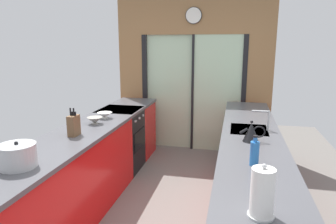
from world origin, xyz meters
TOP-DOWN VIEW (x-y plane):
  - ground_plane at (0.00, 0.60)m, footprint 5.04×7.60m
  - back_wall_unit at (0.00, 2.40)m, footprint 2.64×0.12m
  - left_counter_run at (-0.91, 0.13)m, footprint 0.62×3.80m
  - right_counter_run at (0.91, 0.30)m, footprint 0.62×3.80m
  - sink_faucet at (1.05, 0.55)m, footprint 0.19×0.02m
  - oven_range at (-0.91, 1.25)m, footprint 0.60×0.60m
  - mixing_bowl_near at (-0.89, 0.39)m, footprint 0.18×0.18m
  - mixing_bowl_far at (-0.89, 0.68)m, footprint 0.19×0.19m
  - knife_block at (-0.89, -0.09)m, footprint 0.08×0.14m
  - stock_pot at (-0.89, -0.94)m, footprint 0.29×0.29m
  - kettle at (0.89, 0.11)m, footprint 0.24×0.16m
  - soap_bottle at (0.89, -0.51)m, footprint 0.07×0.07m
  - paper_towel_roll at (0.89, -1.26)m, footprint 0.15×0.15m

SIDE VIEW (x-z plane):
  - ground_plane at x=0.00m, z-range -0.02..0.00m
  - oven_range at x=-0.91m, z-range 0.00..0.92m
  - right_counter_run at x=0.91m, z-range 0.00..0.92m
  - left_counter_run at x=-0.91m, z-range 0.01..0.93m
  - mixing_bowl_far at x=-0.89m, z-range 0.92..1.00m
  - mixing_bowl_near at x=-0.89m, z-range 0.92..1.01m
  - stock_pot at x=-0.89m, z-range 0.91..1.12m
  - kettle at x=0.89m, z-range 0.91..1.12m
  - soap_bottle at x=0.89m, z-range 0.90..1.15m
  - knife_block at x=-0.89m, z-range 0.88..1.18m
  - paper_towel_roll at x=0.89m, z-range 0.90..1.21m
  - sink_faucet at x=1.05m, z-range 0.96..1.18m
  - back_wall_unit at x=0.00m, z-range 0.17..2.87m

